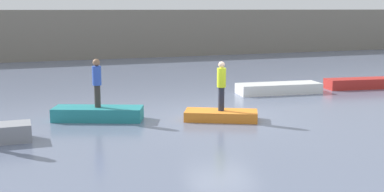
{
  "coord_description": "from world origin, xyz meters",
  "views": [
    {
      "loc": [
        -7.17,
        -16.19,
        3.99
      ],
      "look_at": [
        -0.27,
        2.37,
        0.45
      ],
      "focal_mm": 45.93,
      "sensor_mm": 36.0,
      "label": 1
    }
  ],
  "objects_px": {
    "rowboat_red": "(361,83)",
    "person_blue_shirt": "(97,80)",
    "rowboat_teal": "(98,114)",
    "rowboat_orange": "(221,115)",
    "person_hiviz_shirt": "(221,83)",
    "rowboat_white": "(279,88)"
  },
  "relations": [
    {
      "from": "rowboat_orange",
      "to": "rowboat_white",
      "type": "xyz_separation_m",
      "value": [
        4.88,
        4.28,
        0.07
      ]
    },
    {
      "from": "rowboat_orange",
      "to": "person_blue_shirt",
      "type": "bearing_deg",
      "value": -173.78
    },
    {
      "from": "rowboat_teal",
      "to": "person_blue_shirt",
      "type": "height_order",
      "value": "person_blue_shirt"
    },
    {
      "from": "rowboat_red",
      "to": "person_blue_shirt",
      "type": "distance_m",
      "value": 14.04
    },
    {
      "from": "rowboat_teal",
      "to": "rowboat_orange",
      "type": "distance_m",
      "value": 4.45
    },
    {
      "from": "rowboat_orange",
      "to": "rowboat_white",
      "type": "height_order",
      "value": "rowboat_white"
    },
    {
      "from": "rowboat_white",
      "to": "person_hiviz_shirt",
      "type": "height_order",
      "value": "person_hiviz_shirt"
    },
    {
      "from": "rowboat_orange",
      "to": "person_hiviz_shirt",
      "type": "distance_m",
      "value": 1.17
    },
    {
      "from": "person_blue_shirt",
      "to": "rowboat_orange",
      "type": "bearing_deg",
      "value": -20.37
    },
    {
      "from": "person_hiviz_shirt",
      "to": "person_blue_shirt",
      "type": "relative_size",
      "value": 1.02
    },
    {
      "from": "person_hiviz_shirt",
      "to": "person_blue_shirt",
      "type": "xyz_separation_m",
      "value": [
        -4.17,
        1.55,
        0.12
      ]
    },
    {
      "from": "rowboat_orange",
      "to": "person_hiviz_shirt",
      "type": "relative_size",
      "value": 1.46
    },
    {
      "from": "rowboat_white",
      "to": "rowboat_red",
      "type": "height_order",
      "value": "rowboat_red"
    },
    {
      "from": "rowboat_red",
      "to": "person_blue_shirt",
      "type": "relative_size",
      "value": 2.11
    },
    {
      "from": "rowboat_red",
      "to": "person_blue_shirt",
      "type": "height_order",
      "value": "person_blue_shirt"
    },
    {
      "from": "rowboat_white",
      "to": "person_hiviz_shirt",
      "type": "bearing_deg",
      "value": -132.19
    },
    {
      "from": "rowboat_teal",
      "to": "person_blue_shirt",
      "type": "xyz_separation_m",
      "value": [
        -0.0,
        0.0,
        1.22
      ]
    },
    {
      "from": "rowboat_teal",
      "to": "rowboat_orange",
      "type": "relative_size",
      "value": 1.23
    },
    {
      "from": "person_blue_shirt",
      "to": "rowboat_red",
      "type": "bearing_deg",
      "value": 10.65
    },
    {
      "from": "rowboat_red",
      "to": "person_hiviz_shirt",
      "type": "relative_size",
      "value": 2.07
    },
    {
      "from": "rowboat_teal",
      "to": "rowboat_orange",
      "type": "bearing_deg",
      "value": 1.81
    },
    {
      "from": "person_hiviz_shirt",
      "to": "rowboat_red",
      "type": "bearing_deg",
      "value": 23.37
    }
  ]
}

